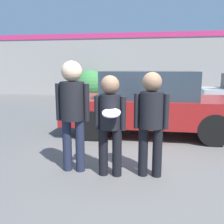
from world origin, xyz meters
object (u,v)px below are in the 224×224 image
object	(u,v)px
person_middle_with_frisbee	(110,118)
shrub	(89,84)
person_left	(72,106)
person_right	(151,116)
parked_car_near	(151,103)

from	to	relation	value
person_middle_with_frisbee	shrub	bearing A→B (deg)	105.96
person_left	shrub	distance (m)	10.57
shrub	person_right	bearing A→B (deg)	-70.77
person_left	person_right	bearing A→B (deg)	-0.43
person_left	person_right	distance (m)	1.26
person_right	parked_car_near	size ratio (longest dim) A/B	0.37
person_left	parked_car_near	bearing A→B (deg)	65.13
parked_car_near	person_right	bearing A→B (deg)	-89.46
person_middle_with_frisbee	person_right	world-z (taller)	person_right
person_left	parked_car_near	size ratio (longest dim) A/B	0.41
person_left	shrub	world-z (taller)	person_left
person_middle_with_frisbee	parked_car_near	distance (m)	2.80
person_right	person_middle_with_frisbee	bearing A→B (deg)	-172.80
shrub	person_middle_with_frisbee	bearing A→B (deg)	-74.04
person_left	parked_car_near	world-z (taller)	person_left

